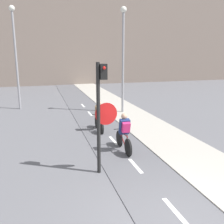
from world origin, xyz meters
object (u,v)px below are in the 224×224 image
object	(u,v)px
traffic_light_pole	(101,107)
street_lamp_sidewalk	(123,49)
street_lamp_far	(15,47)
cyclist_near	(124,133)
cyclist_far	(99,117)

from	to	relation	value
traffic_light_pole	street_lamp_sidewalk	bearing A→B (deg)	66.83
street_lamp_far	cyclist_near	size ratio (longest dim) A/B	3.88
street_lamp_sidewalk	street_lamp_far	bearing A→B (deg)	155.14
cyclist_far	street_lamp_far	bearing A→B (deg)	122.24
cyclist_far	traffic_light_pole	bearing A→B (deg)	-102.34
street_lamp_far	cyclist_far	world-z (taller)	street_lamp_far
traffic_light_pole	cyclist_near	world-z (taller)	traffic_light_pole
traffic_light_pole	cyclist_far	xyz separation A→B (m)	(0.90, 4.10, -1.40)
traffic_light_pole	street_lamp_far	distance (m)	10.87
traffic_light_pole	street_lamp_far	size ratio (longest dim) A/B	0.52
cyclist_near	cyclist_far	distance (m)	2.73
cyclist_near	cyclist_far	size ratio (longest dim) A/B	1.04
street_lamp_sidewalk	cyclist_near	distance (m)	7.07
street_lamp_far	cyclist_far	xyz separation A→B (m)	(3.89, -6.17, -3.29)
traffic_light_pole	cyclist_near	size ratio (longest dim) A/B	2.02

